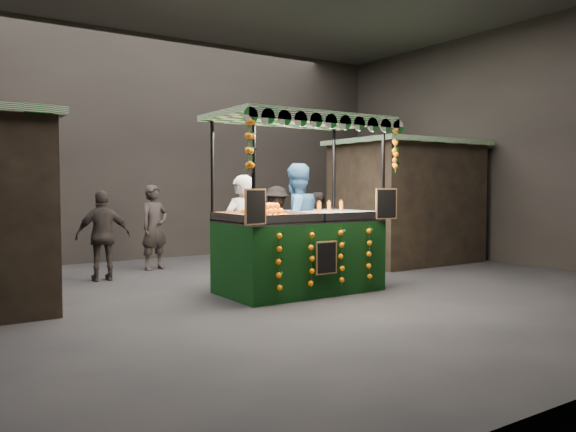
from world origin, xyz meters
TOP-DOWN VIEW (x-y plane):
  - ground at (0.00, 0.00)m, footprint 12.00×12.00m
  - market_hall at (0.00, 0.00)m, footprint 12.10×10.10m
  - neighbour_stall_right at (4.40, 1.50)m, footprint 3.00×2.20m
  - juice_stall at (0.46, -0.18)m, footprint 2.78×1.64m
  - vendor_grey at (-0.13, 0.66)m, footprint 0.74×0.57m
  - vendor_blue at (0.95, 0.69)m, footprint 0.99×0.78m
  - shopper_0 at (-0.57, 3.34)m, footprint 0.70×0.57m
  - shopper_1 at (2.29, 1.80)m, footprint 0.93×0.91m
  - shopper_2 at (-1.78, 2.56)m, footprint 0.95×0.47m
  - shopper_3 at (2.13, 3.14)m, footprint 1.21×1.07m

SIDE VIEW (x-z plane):
  - ground at x=0.00m, z-range 0.00..0.00m
  - shopper_1 at x=2.29m, z-range 0.00..1.51m
  - shopper_2 at x=-1.78m, z-range 0.00..1.56m
  - shopper_3 at x=2.13m, z-range 0.00..1.63m
  - shopper_0 at x=-0.57m, z-range 0.00..1.66m
  - juice_stall at x=0.46m, z-range -0.51..2.19m
  - vendor_grey at x=-0.13m, z-range 0.00..1.81m
  - vendor_blue at x=0.95m, z-range 0.00..2.02m
  - neighbour_stall_right at x=4.40m, z-range 0.01..2.61m
  - market_hall at x=0.00m, z-range 0.86..5.91m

